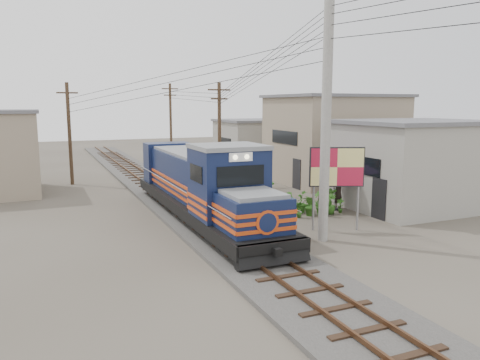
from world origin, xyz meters
name	(u,v)px	position (x,y,z in m)	size (l,w,h in m)	color
ground	(239,247)	(0.00, 0.00, 0.00)	(120.00, 120.00, 0.00)	#473F35
ballast	(172,198)	(0.00, 10.00, 0.08)	(3.60, 70.00, 0.16)	#595651
track	(172,195)	(0.00, 10.00, 0.26)	(1.15, 70.00, 0.12)	#51331E
locomotive	(201,186)	(0.00, 4.61, 1.66)	(2.80, 15.24, 3.78)	black
utility_pole_main	(326,118)	(3.50, -0.50, 5.00)	(0.40, 0.40, 10.00)	#9E9B93
wooden_pole_mid	(219,132)	(4.50, 14.00, 3.68)	(1.60, 0.24, 7.00)	#4C3826
wooden_pole_far	(171,121)	(4.80, 28.00, 3.93)	(1.60, 0.24, 7.50)	#4C3826
wooden_pole_left	(69,132)	(-5.00, 18.00, 3.68)	(1.60, 0.24, 7.00)	#4C3826
power_lines	(174,65)	(-0.14, 8.49, 7.56)	(9.65, 19.00, 3.30)	black
shophouse_front	(414,164)	(11.50, 3.00, 2.36)	(7.35, 6.30, 4.70)	gray
shophouse_mid	(334,138)	(12.50, 12.00, 3.11)	(8.40, 7.35, 6.20)	gray
shophouse_back	(255,143)	(11.00, 22.00, 2.11)	(6.30, 6.30, 4.20)	gray
billboard	(337,169)	(4.88, 0.64, 2.73)	(2.25, 1.04, 3.70)	#99999E
market_umbrella	(336,168)	(7.21, 4.07, 2.23)	(2.72, 2.72, 2.53)	black
vendor	(338,192)	(7.52, 4.23, 0.91)	(0.66, 0.43, 1.82)	black
plant_nursery	(306,203)	(5.47, 4.07, 0.50)	(3.32, 3.12, 1.13)	#2D611B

